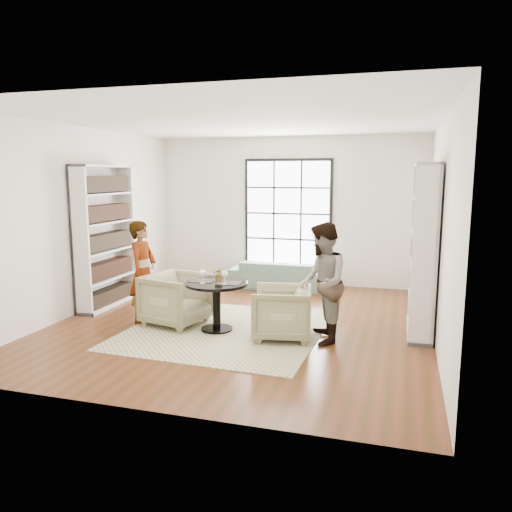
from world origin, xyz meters
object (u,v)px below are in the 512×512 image
(pedestal_table, at_px, (217,296))
(wine_glass_left, at_px, (203,274))
(person_left, at_px, (143,272))
(wine_glass_right, at_px, (225,274))
(sofa, at_px, (279,274))
(flower_centerpiece, at_px, (219,274))
(armchair_left, at_px, (177,299))
(armchair_right, at_px, (282,312))
(person_right, at_px, (322,283))

(pedestal_table, distance_m, wine_glass_left, 0.39)
(person_left, distance_m, wine_glass_right, 1.42)
(sofa, distance_m, wine_glass_right, 3.09)
(wine_glass_left, xyz_separation_m, wine_glass_right, (0.32, 0.02, 0.00))
(wine_glass_right, bearing_deg, flower_centerpiece, 131.68)
(sofa, xyz_separation_m, flower_centerpiece, (-0.17, -2.87, 0.55))
(wine_glass_left, bearing_deg, person_left, 167.08)
(pedestal_table, relative_size, wine_glass_left, 4.55)
(sofa, bearing_deg, pedestal_table, 86.58)
(armchair_left, relative_size, person_left, 0.55)
(person_left, relative_size, flower_centerpiece, 7.37)
(armchair_right, height_order, person_left, person_left)
(pedestal_table, xyz_separation_m, armchair_left, (-0.69, 0.12, -0.13))
(armchair_left, xyz_separation_m, flower_centerpiece, (0.72, -0.07, 0.43))
(pedestal_table, xyz_separation_m, flower_centerpiece, (0.03, 0.05, 0.30))
(sofa, height_order, person_left, person_left)
(sofa, xyz_separation_m, person_left, (-1.44, -2.80, 0.50))
(pedestal_table, bearing_deg, armchair_left, 170.15)
(person_left, bearing_deg, person_right, -94.45)
(armchair_left, height_order, wine_glass_left, wine_glass_left)
(flower_centerpiece, bearing_deg, wine_glass_right, -48.32)
(person_left, relative_size, wine_glass_right, 7.76)
(wine_glass_left, bearing_deg, pedestal_table, 39.10)
(armchair_left, relative_size, armchair_right, 1.07)
(armchair_left, distance_m, person_right, 2.26)
(sofa, bearing_deg, person_right, 114.49)
(armchair_left, height_order, armchair_right, armchair_left)
(sofa, xyz_separation_m, wine_glass_left, (-0.36, -3.05, 0.59))
(wine_glass_left, height_order, flower_centerpiece, flower_centerpiece)
(wine_glass_right, relative_size, flower_centerpiece, 0.95)
(person_right, bearing_deg, pedestal_table, -105.48)
(flower_centerpiece, bearing_deg, person_right, -3.90)
(pedestal_table, relative_size, person_right, 0.55)
(armchair_left, distance_m, armchair_right, 1.68)
(pedestal_table, xyz_separation_m, sofa, (0.20, 2.92, -0.25))
(armchair_right, height_order, person_right, person_right)
(person_right, xyz_separation_m, wine_glass_left, (-1.68, -0.08, 0.05))
(person_left, bearing_deg, sofa, -28.06)
(armchair_left, distance_m, person_left, 0.67)
(armchair_right, bearing_deg, person_right, 79.80)
(person_right, bearing_deg, armchair_right, -103.50)
(flower_centerpiece, bearing_deg, person_left, 176.82)
(pedestal_table, xyz_separation_m, wine_glass_right, (0.16, -0.11, 0.34))
(armchair_left, distance_m, flower_centerpiece, 0.84)
(sofa, bearing_deg, flower_centerpiece, 87.03)
(person_left, height_order, wine_glass_right, person_left)
(armchair_right, height_order, wine_glass_left, wine_glass_left)
(sofa, height_order, flower_centerpiece, flower_centerpiece)
(armchair_right, bearing_deg, wine_glass_left, -96.37)
(flower_centerpiece, bearing_deg, armchair_right, -6.14)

